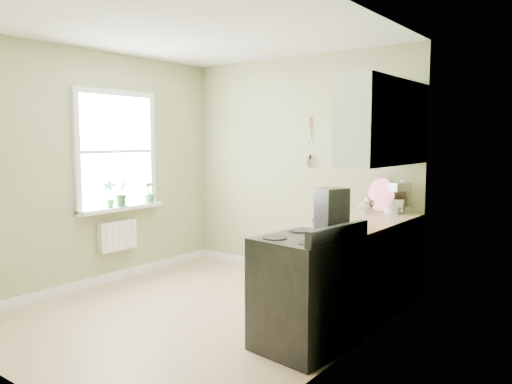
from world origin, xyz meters
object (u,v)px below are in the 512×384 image
Objects in this scene: coffee_maker at (331,210)px; stove at (306,292)px; stand_mixer at (400,198)px; kettle at (367,205)px.

stove is at bearing -89.25° from coffee_maker.
kettle is at bearing -130.79° from stand_mixer.
stand_mixer is (0.08, 1.80, 0.60)m from stove.
stove is at bearing -83.61° from kettle.
stove is 1.89m from stand_mixer.
stand_mixer is 2.07× the size of kettle.
stand_mixer is at bearing 86.45° from coffee_maker.
kettle is at bearing 98.56° from coffee_maker.
kettle is (-0.17, 1.51, 0.53)m from stove.
coffee_maker is at bearing -93.55° from stand_mixer.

